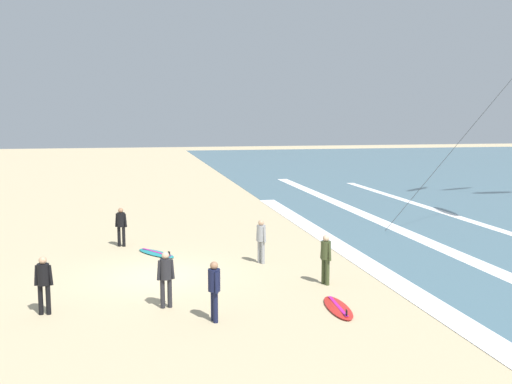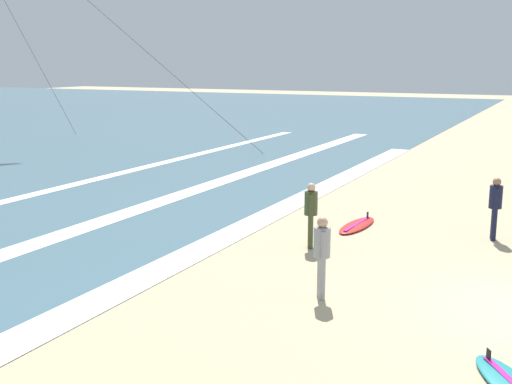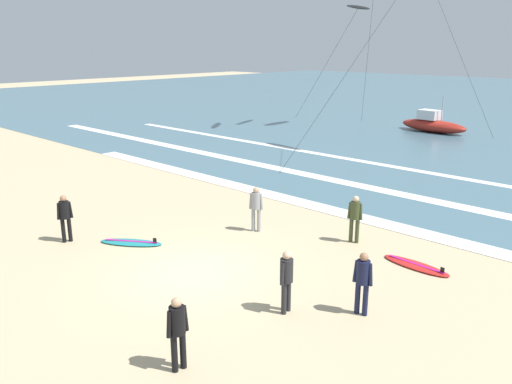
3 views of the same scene
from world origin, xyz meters
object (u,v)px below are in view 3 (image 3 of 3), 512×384
object	(u,v)px
surfer_left_far	(286,276)
surfer_left_near	(355,215)
kite_black_high_right	(358,8)
surfer_right_near	(65,214)
offshore_boat	(433,125)
surfer_foreground_main	(363,278)
surfboard_near_water	(131,242)
surfer_mid_group	(178,327)
surfer_background_far	(256,205)
surfboard_left_pile	(416,265)

from	to	relation	value
surfer_left_far	surfer_left_near	distance (m)	5.25
kite_black_high_right	surfer_left_far	bearing A→B (deg)	-60.15
surfer_right_near	offshore_boat	distance (m)	29.51
surfer_foreground_main	offshore_boat	world-z (taller)	offshore_boat
surfer_right_near	surfboard_near_water	size ratio (longest dim) A/B	0.77
surfer_left_far	kite_black_high_right	distance (m)	30.96
surfer_mid_group	surfer_background_far	bearing A→B (deg)	122.13
surfer_left_far	kite_black_high_right	world-z (taller)	kite_black_high_right
surfer_background_far	surfboard_left_pile	distance (m)	5.67
surfer_left_near	offshore_boat	bearing A→B (deg)	109.05
surfboard_left_pile	surfer_mid_group	bearing A→B (deg)	-98.44
surfboard_near_water	surfboard_left_pile	world-z (taller)	same
surfboard_near_water	surfer_right_near	bearing A→B (deg)	-141.98
surfboard_near_water	offshore_boat	bearing A→B (deg)	95.49
surfer_foreground_main	surfer_left_near	bearing A→B (deg)	124.79
surfer_background_far	surfboard_near_water	bearing A→B (deg)	-120.70
surfer_left_near	surfboard_near_water	size ratio (longest dim) A/B	0.77
surfer_right_near	kite_black_high_right	world-z (taller)	kite_black_high_right
surfboard_left_pile	kite_black_high_right	bearing A→B (deg)	126.88
surfer_left_far	surfboard_near_water	world-z (taller)	surfer_left_far
surfboard_left_pile	kite_black_high_right	size ratio (longest dim) A/B	0.23
surfer_foreground_main	offshore_boat	xyz separation A→B (m)	(-10.68, 26.97, -0.40)
surfer_left_far	kite_black_high_right	bearing A→B (deg)	119.85
surfer_left_near	surfboard_left_pile	bearing A→B (deg)	-9.92
kite_black_high_right	surfer_foreground_main	bearing A→B (deg)	-56.70
surfer_background_far	offshore_boat	xyz separation A→B (m)	(-4.89, 24.49, -0.40)
surfer_mid_group	kite_black_high_right	bearing A→B (deg)	116.90
surfer_background_far	kite_black_high_right	distance (m)	25.89
surfer_foreground_main	surfboard_left_pile	world-z (taller)	surfer_foreground_main
surfer_mid_group	offshore_boat	size ratio (longest dim) A/B	0.30
surfer_mid_group	kite_black_high_right	distance (m)	33.69
surfer_mid_group	surfer_foreground_main	size ratio (longest dim) A/B	1.00
surfer_mid_group	surfboard_near_water	xyz separation A→B (m)	(-6.51, 3.22, -0.91)
surfboard_near_water	offshore_boat	world-z (taller)	offshore_boat
surfer_mid_group	offshore_boat	distance (m)	32.71
surfboard_left_pile	kite_black_high_right	distance (m)	28.06
surfer_left_near	surfboard_left_pile	size ratio (longest dim) A/B	0.75
surfer_left_far	surfboard_left_pile	world-z (taller)	surfer_left_far
surfer_foreground_main	surfer_background_far	distance (m)	6.31
surfer_foreground_main	surfer_left_near	distance (m)	4.76
surfer_mid_group	surfer_left_far	distance (m)	3.24
surfer_foreground_main	offshore_boat	distance (m)	29.01
surfboard_near_water	surfboard_left_pile	xyz separation A→B (m)	(7.68, 4.68, 0.00)
surfboard_near_water	surfboard_left_pile	distance (m)	8.99
surfer_background_far	kite_black_high_right	bearing A→B (deg)	115.17
kite_black_high_right	surfer_right_near	bearing A→B (deg)	-76.42
surfer_mid_group	surfer_left_near	distance (m)	8.42
surfer_right_near	kite_black_high_right	size ratio (longest dim) A/B	0.17
surfboard_near_water	surfer_foreground_main	bearing A→B (deg)	8.48
kite_black_high_right	offshore_boat	distance (m)	10.27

